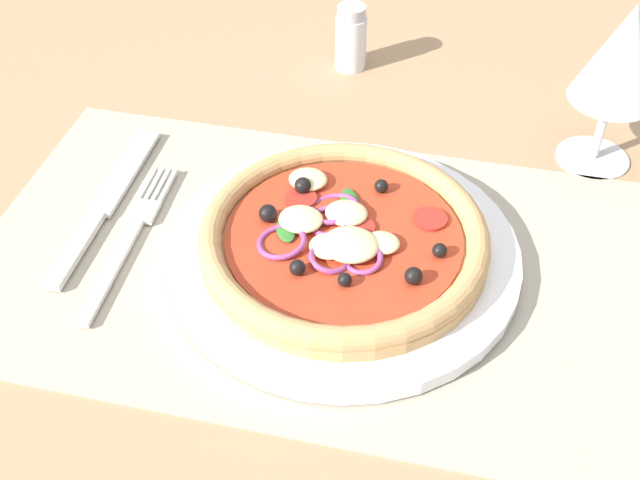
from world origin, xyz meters
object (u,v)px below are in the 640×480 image
(pizza, at_px, (343,237))
(fork, at_px, (133,231))
(pepper_shaker, at_px, (351,38))
(knife, at_px, (107,200))
(plate, at_px, (343,254))
(wine_glass, at_px, (622,58))

(pizza, bearing_deg, fork, -177.23)
(pizza, distance_m, pepper_shaker, 0.29)
(fork, distance_m, knife, 0.05)
(plate, relative_size, knife, 1.35)
(fork, distance_m, wine_glass, 0.42)
(pepper_shaker, bearing_deg, knife, -120.36)
(pepper_shaker, bearing_deg, wine_glass, -23.52)
(fork, bearing_deg, plate, -89.29)
(pizza, xyz_separation_m, pepper_shaker, (-0.05, 0.28, 0.01))
(plate, relative_size, pizza, 1.23)
(plate, height_order, knife, plate)
(pizza, distance_m, knife, 0.21)
(wine_glass, relative_size, pepper_shaker, 2.22)
(plate, bearing_deg, wine_glass, 43.05)
(plate, xyz_separation_m, pizza, (-0.00, 0.00, 0.02))
(wine_glass, distance_m, pepper_shaker, 0.27)
(fork, relative_size, pepper_shaker, 2.69)
(pizza, height_order, wine_glass, wine_glass)
(plate, height_order, pizza, pizza)
(plate, relative_size, fork, 1.49)
(plate, relative_size, pepper_shaker, 4.02)
(plate, bearing_deg, pizza, 163.89)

